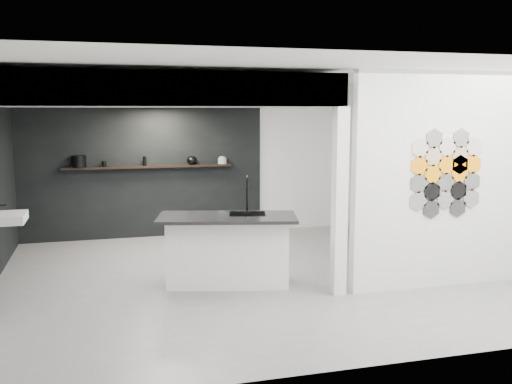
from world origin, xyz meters
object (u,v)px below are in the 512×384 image
object	(u,v)px
partition_panel	(440,181)
glass_vase	(222,160)
bottle_dark	(145,161)
utensil_cup	(104,164)
wall_basin	(10,218)
stockpot	(79,161)
kitchen_island	(228,249)
glass_bowl	(222,161)
kettle	(192,160)

from	to	relation	value
partition_panel	glass_vase	bearing A→B (deg)	118.23
bottle_dark	utensil_cup	xyz separation A→B (m)	(-0.70, 0.00, -0.03)
bottle_dark	wall_basin	bearing A→B (deg)	-133.74
stockpot	glass_vase	bearing A→B (deg)	0.00
kitchen_island	glass_vase	world-z (taller)	glass_vase
stockpot	bottle_dark	bearing A→B (deg)	0.00
partition_panel	stockpot	size ratio (longest dim) A/B	11.21
utensil_cup	glass_bowl	bearing A→B (deg)	0.00
kettle	utensil_cup	bearing A→B (deg)	-166.51
kitchen_island	glass_bowl	size ratio (longest dim) A/B	12.12
wall_basin	glass_bowl	distance (m)	4.00
stockpot	glass_vase	xyz separation A→B (m)	(2.54, 0.00, -0.03)
utensil_cup	stockpot	bearing A→B (deg)	180.00
kitchen_island	kettle	bearing A→B (deg)	103.28
wall_basin	utensil_cup	distance (m)	2.48
partition_panel	utensil_cup	world-z (taller)	partition_panel
wall_basin	bottle_dark	world-z (taller)	bottle_dark
partition_panel	glass_bowl	xyz separation A→B (m)	(-2.08, 3.87, -0.02)
wall_basin	kettle	bearing A→B (deg)	36.17
glass_bowl	bottle_dark	xyz separation A→B (m)	(-1.41, 0.00, 0.03)
kettle	bottle_dark	xyz separation A→B (m)	(-0.85, 0.00, 0.00)
glass_vase	utensil_cup	bearing A→B (deg)	180.00
bottle_dark	kitchen_island	bearing A→B (deg)	-75.18
glass_bowl	utensil_cup	world-z (taller)	glass_bowl
glass_vase	partition_panel	bearing A→B (deg)	-61.77
stockpot	bottle_dark	distance (m)	1.13
kettle	glass_bowl	bearing A→B (deg)	13.49
glass_vase	utensil_cup	size ratio (longest dim) A/B	1.40
wall_basin	stockpot	bearing A→B (deg)	67.67
wall_basin	utensil_cup	xyz separation A→B (m)	(1.27, 2.07, 0.52)
glass_bowl	utensil_cup	xyz separation A→B (m)	(-2.12, 0.00, -0.01)
kitchen_island	glass_vase	xyz separation A→B (m)	(0.59, 3.12, 0.90)
partition_panel	utensil_cup	xyz separation A→B (m)	(-4.19, 3.87, -0.03)
wall_basin	kitchen_island	bearing A→B (deg)	-20.62
wall_basin	bottle_dark	distance (m)	2.91
partition_panel	glass_bowl	distance (m)	4.39
kitchen_island	utensil_cup	bearing A→B (deg)	129.82
wall_basin	kitchen_island	distance (m)	3.02
wall_basin	kettle	distance (m)	3.54
stockpot	glass_bowl	size ratio (longest dim) A/B	1.57
partition_panel	kettle	xyz separation A→B (m)	(-2.64, 3.87, -0.00)
kettle	glass_bowl	world-z (taller)	kettle
kitchen_island	glass_bowl	distance (m)	3.30
partition_panel	kitchen_island	size ratio (longest dim) A/B	1.45
kitchen_island	glass_vase	bearing A→B (deg)	93.02
glass_vase	stockpot	bearing A→B (deg)	180.00
bottle_dark	utensil_cup	size ratio (longest dim) A/B	1.65
wall_basin	bottle_dark	size ratio (longest dim) A/B	3.67
glass_bowl	glass_vase	xyz separation A→B (m)	(0.00, 0.00, 0.01)
stockpot	glass_vase	distance (m)	2.54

